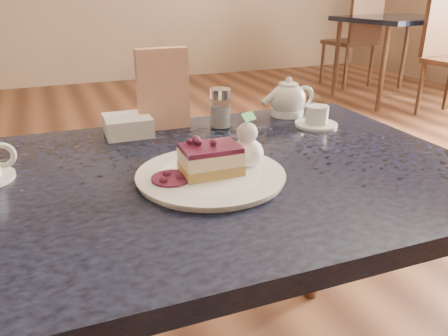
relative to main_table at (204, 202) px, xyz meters
name	(u,v)px	position (x,y,z in m)	size (l,w,h in m)	color
main_table	(204,202)	(0.00, 0.00, 0.00)	(1.20, 0.82, 0.74)	#191E36
dessert_plate	(211,176)	(0.00, -0.05, 0.08)	(0.29, 0.29, 0.01)	white
cheesecake_slice	(211,160)	(0.00, -0.05, 0.12)	(0.12, 0.09, 0.06)	#B4813F
whipped_cream	(247,152)	(0.08, -0.04, 0.12)	(0.07, 0.07, 0.06)	white
berry_sauce	(171,179)	(-0.09, -0.05, 0.09)	(0.08, 0.08, 0.01)	#3F112D
tea_set	(293,103)	(0.39, 0.28, 0.12)	(0.18, 0.24, 0.10)	white
menu_card	(163,89)	(0.00, 0.32, 0.19)	(0.14, 0.03, 0.22)	white
sugar_shaker	(220,108)	(0.15, 0.27, 0.13)	(0.06, 0.06, 0.11)	white
napkin_stack	(128,125)	(-0.10, 0.30, 0.10)	(0.12, 0.12, 0.05)	white
bg_table_far_right	(390,91)	(3.07, 2.71, -0.58)	(1.19, 2.00, 1.33)	#191E36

